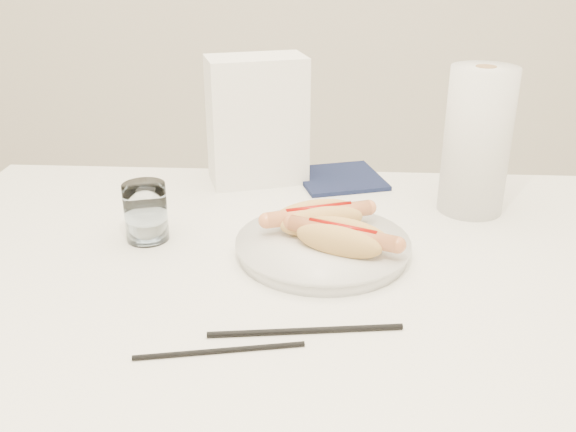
# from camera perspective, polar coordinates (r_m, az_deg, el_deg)

# --- Properties ---
(table) EXTENTS (1.20, 0.80, 0.75)m
(table) POSITION_cam_1_polar(r_m,az_deg,el_deg) (0.96, 0.59, -7.60)
(table) COLOR white
(table) RESTS_ON ground
(plate) EXTENTS (0.32, 0.32, 0.02)m
(plate) POSITION_cam_1_polar(r_m,az_deg,el_deg) (0.96, 3.07, -2.87)
(plate) COLOR silver
(plate) RESTS_ON table
(hotdog_left) EXTENTS (0.16, 0.11, 0.04)m
(hotdog_left) POSITION_cam_1_polar(r_m,az_deg,el_deg) (0.98, 2.71, -0.18)
(hotdog_left) COLOR #E5AD5B
(hotdog_left) RESTS_ON plate
(hotdog_right) EXTENTS (0.16, 0.11, 0.04)m
(hotdog_right) POSITION_cam_1_polar(r_m,az_deg,el_deg) (0.92, 4.79, -1.92)
(hotdog_right) COLOR #E1AA57
(hotdog_right) RESTS_ON plate
(water_glass) EXTENTS (0.07, 0.07, 0.09)m
(water_glass) POSITION_cam_1_polar(r_m,az_deg,el_deg) (1.01, -12.39, 0.33)
(water_glass) COLOR silver
(water_glass) RESTS_ON table
(chopstick_near) EXTENTS (0.19, 0.04, 0.01)m
(chopstick_near) POSITION_cam_1_polar(r_m,az_deg,el_deg) (0.75, -6.02, -11.70)
(chopstick_near) COLOR black
(chopstick_near) RESTS_ON table
(chopstick_far) EXTENTS (0.23, 0.04, 0.01)m
(chopstick_far) POSITION_cam_1_polar(r_m,az_deg,el_deg) (0.78, 1.56, -10.03)
(chopstick_far) COLOR black
(chopstick_far) RESTS_ON table
(napkin_box) EXTENTS (0.20, 0.15, 0.23)m
(napkin_box) POSITION_cam_1_polar(r_m,az_deg,el_deg) (1.21, -2.74, 8.37)
(napkin_box) COLOR white
(napkin_box) RESTS_ON table
(navy_napkin) EXTENTS (0.19, 0.19, 0.01)m
(navy_napkin) POSITION_cam_1_polar(r_m,az_deg,el_deg) (1.24, 4.57, 3.33)
(navy_napkin) COLOR #111837
(navy_napkin) RESTS_ON table
(paper_towel_roll) EXTENTS (0.11, 0.11, 0.24)m
(paper_towel_roll) POSITION_cam_1_polar(r_m,az_deg,el_deg) (1.11, 16.28, 6.32)
(paper_towel_roll) COLOR silver
(paper_towel_roll) RESTS_ON table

